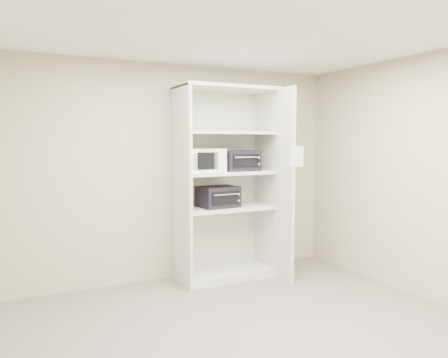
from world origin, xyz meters
name	(u,v)px	position (x,y,z in m)	size (l,w,h in m)	color
floor	(249,341)	(0.00, 0.00, 0.00)	(4.50, 4.00, 0.01)	#6B645C
ceiling	(251,25)	(0.00, 0.00, 2.70)	(4.50, 4.00, 0.01)	white
wall_back	(171,173)	(0.00, 2.00, 1.35)	(4.50, 0.02, 2.70)	tan
wall_right	(432,178)	(2.25, 0.00, 1.35)	(0.02, 4.00, 2.70)	tan
shelving_unit	(229,190)	(0.67, 1.70, 1.13)	(1.24, 0.92, 2.42)	beige
microwave	(203,160)	(0.30, 1.70, 1.51)	(0.47, 0.36, 0.28)	white
toaster_oven_upper	(240,161)	(0.80, 1.67, 1.50)	(0.45, 0.34, 0.26)	black
toaster_oven_lower	(218,197)	(0.51, 1.69, 1.05)	(0.47, 0.35, 0.26)	black
paper_sign	(297,156)	(1.25, 1.07, 1.56)	(0.19, 0.01, 0.24)	white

